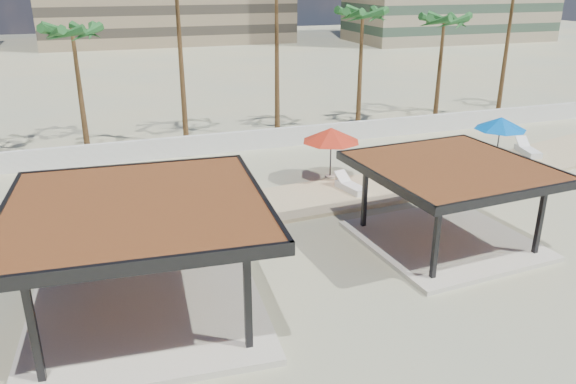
# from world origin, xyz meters

# --- Properties ---
(ground) EXTENTS (200.00, 200.00, 0.00)m
(ground) POSITION_xyz_m (0.00, 0.00, 0.00)
(ground) COLOR tan
(ground) RESTS_ON ground
(promenade) EXTENTS (44.45, 7.97, 0.24)m
(promenade) POSITION_xyz_m (2.00, 7.67, 0.06)
(promenade) COLOR #C6B284
(promenade) RESTS_ON ground
(boundary_wall) EXTENTS (56.00, 0.30, 1.20)m
(boundary_wall) POSITION_xyz_m (0.00, 16.00, 0.60)
(boundary_wall) COLOR silver
(boundary_wall) RESTS_ON ground
(pavilion_central) EXTENTS (7.03, 7.03, 3.32)m
(pavilion_central) POSITION_xyz_m (4.41, 1.00, 1.98)
(pavilion_central) COLOR beige
(pavilion_central) RESTS_ON ground
(pavilion_west) EXTENTS (8.07, 8.07, 3.84)m
(pavilion_west) POSITION_xyz_m (-7.41, -0.34, 2.29)
(pavilion_west) COLOR beige
(pavilion_west) RESTS_ON ground
(umbrella_b) EXTENTS (3.22, 3.22, 2.40)m
(umbrella_b) POSITION_xyz_m (-5.98, 5.80, 2.24)
(umbrella_b) COLOR beige
(umbrella_b) RESTS_ON promenade
(umbrella_c) EXTENTS (3.03, 3.03, 2.67)m
(umbrella_c) POSITION_xyz_m (2.91, 9.20, 2.48)
(umbrella_c) COLOR beige
(umbrella_c) RESTS_ON promenade
(umbrella_d) EXTENTS (3.65, 3.65, 2.55)m
(umbrella_d) POSITION_xyz_m (12.89, 8.70, 2.37)
(umbrella_d) COLOR beige
(umbrella_d) RESTS_ON promenade
(lounger_a) EXTENTS (0.85, 2.01, 0.74)m
(lounger_a) POSITION_xyz_m (-8.70, 6.52, 0.36)
(lounger_a) COLOR white
(lounger_a) RESTS_ON promenade
(lounger_b) EXTENTS (1.04, 2.09, 0.76)m
(lounger_b) POSITION_xyz_m (3.13, 7.17, 0.36)
(lounger_b) COLOR white
(lounger_b) RESTS_ON promenade
(lounger_c) EXTENTS (0.90, 1.95, 0.71)m
(lounger_c) POSITION_xyz_m (13.16, 5.84, 0.35)
(lounger_c) COLOR white
(lounger_c) RESTS_ON promenade
(lounger_d) EXTENTS (1.19, 2.28, 0.82)m
(lounger_d) POSITION_xyz_m (15.58, 9.25, 0.38)
(lounger_d) COLOR white
(lounger_d) RESTS_ON promenade
(palm_c) EXTENTS (3.00, 3.00, 7.98)m
(palm_c) POSITION_xyz_m (-9.00, 18.10, 6.89)
(palm_c) COLOR brown
(palm_c) RESTS_ON ground
(palm_f) EXTENTS (3.00, 3.00, 8.50)m
(palm_f) POSITION_xyz_m (9.00, 18.60, 7.38)
(palm_f) COLOR brown
(palm_f) RESTS_ON ground
(palm_g) EXTENTS (3.00, 3.00, 8.00)m
(palm_g) POSITION_xyz_m (15.00, 18.20, 6.91)
(palm_g) COLOR brown
(palm_g) RESTS_ON ground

